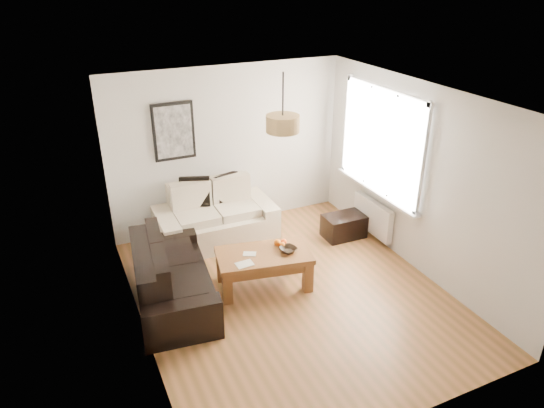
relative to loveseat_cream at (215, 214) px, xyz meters
name	(u,v)px	position (x,y,z in m)	size (l,w,h in m)	color
floor	(291,293)	(0.42, -1.78, -0.45)	(4.50, 4.50, 0.00)	brown
ceiling	(295,98)	(0.42, -1.78, 2.15)	(3.80, 4.50, 0.00)	white
wall_back	(228,149)	(0.42, 0.47, 0.85)	(3.80, 0.04, 2.60)	silver
wall_front	(415,311)	(0.42, -4.03, 0.85)	(3.80, 0.04, 2.60)	silver
wall_left	(133,237)	(-1.48, -1.78, 0.85)	(0.04, 4.50, 2.60)	silver
wall_right	(418,179)	(2.32, -1.78, 0.85)	(0.04, 4.50, 2.60)	silver
window_bay	(382,141)	(2.28, -0.98, 1.15)	(0.14, 1.90, 1.60)	white
radiator	(373,216)	(2.24, -0.98, -0.07)	(0.10, 0.90, 0.52)	white
poster	(174,131)	(-0.43, 0.44, 1.25)	(0.62, 0.04, 0.87)	black
pendant_shade	(283,124)	(0.42, -1.48, 1.78)	(0.40, 0.40, 0.20)	tan
loveseat_cream	(215,214)	(0.00, 0.00, 0.00)	(1.79, 0.98, 0.89)	beige
sofa_leather	(172,274)	(-1.01, -1.28, -0.05)	(1.84, 0.90, 0.80)	black
coffee_table	(264,269)	(0.18, -1.45, -0.20)	(1.23, 0.67, 0.50)	brown
ottoman	(344,226)	(1.87, -0.75, -0.26)	(0.64, 0.41, 0.37)	black
cushion_left	(195,192)	(-0.24, 0.22, 0.34)	(0.46, 0.14, 0.46)	black
cushion_right	(227,187)	(0.28, 0.22, 0.32)	(0.42, 0.13, 0.42)	black
fruit_bowl	(288,249)	(0.49, -1.54, 0.08)	(0.22, 0.22, 0.05)	black
orange_a	(282,245)	(0.46, -1.42, 0.10)	(0.08, 0.08, 0.08)	orange
orange_b	(284,242)	(0.52, -1.35, 0.10)	(0.08, 0.08, 0.08)	#F35414
orange_c	(277,242)	(0.43, -1.34, 0.10)	(0.09, 0.09, 0.09)	orange
papers	(245,264)	(-0.15, -1.60, 0.06)	(0.22, 0.16, 0.01)	silver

